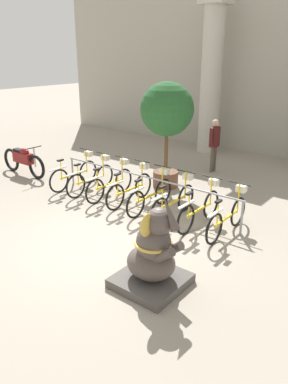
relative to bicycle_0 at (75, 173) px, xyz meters
name	(u,v)px	position (x,y,z in m)	size (l,w,h in m)	color
ground_plane	(107,242)	(2.93, -1.82, -0.39)	(60.00, 60.00, 0.00)	gray
building_facade	(280,68)	(2.93, 6.78, 2.61)	(20.00, 0.20, 6.00)	#A39E8E
column_left	(211,79)	(0.88, 5.78, 2.23)	(0.92, 0.92, 5.16)	#BCB7A8
bike_rack	(143,181)	(2.31, 0.13, 0.24)	(5.21, 0.05, 0.77)	gray
bicycle_0	(75,173)	(0.00, 0.00, 0.00)	(0.48, 1.70, 0.99)	black
bicycle_1	(92,178)	(0.66, 0.00, 0.00)	(0.48, 1.70, 0.99)	black
bicycle_2	(111,183)	(1.32, 0.04, 0.00)	(0.48, 1.70, 0.99)	black
bicycle_3	(131,188)	(1.98, 0.05, 0.00)	(0.48, 1.70, 0.99)	black
bicycle_4	(151,195)	(2.64, 0.01, 0.00)	(0.48, 1.70, 0.99)	black
bicycle_5	(174,201)	(3.30, 0.01, 0.00)	(0.48, 1.70, 0.99)	black
bicycle_6	(200,208)	(3.95, 0.02, 0.00)	(0.48, 1.70, 0.99)	black
bicycle_7	(228,216)	(4.61, 0.01, 0.00)	(0.48, 1.70, 0.99)	black
elephant_statue	(153,256)	(4.53, -2.41, 0.16)	(1.05, 1.05, 1.63)	#4C4742
motorcycle	(23,160)	(-2.04, -0.24, 0.07)	(2.00, 0.55, 0.96)	black
person_pedestrian	(214,141)	(2.29, 3.65, 0.58)	(0.22, 0.47, 1.63)	brown
potted_tree	(167,114)	(1.93, 1.60, 1.60)	(1.41, 1.41, 2.84)	brown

